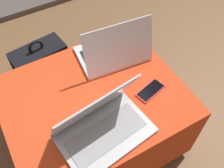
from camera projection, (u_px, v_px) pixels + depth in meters
ground_plane at (97, 139)px, 1.53m from camera, size 14.00×14.00×0.00m
ottoman at (95, 120)px, 1.35m from camera, size 0.81×0.67×0.44m
laptop_near at (101, 125)px, 1.04m from camera, size 0.39×0.29×0.23m
laptop_far at (114, 51)px, 1.28m from camera, size 0.36×0.26×0.24m
cell_phone at (151, 91)px, 1.19m from camera, size 0.15×0.10×0.01m
backpack at (44, 72)px, 1.59m from camera, size 0.32×0.22×0.45m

